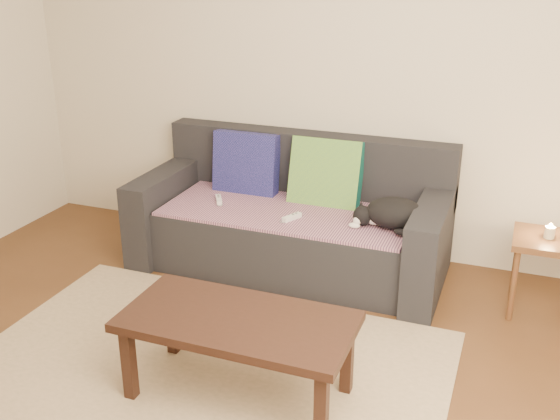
{
  "coord_description": "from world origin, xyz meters",
  "views": [
    {
      "loc": [
        1.41,
        -2.36,
        2.05
      ],
      "look_at": [
        0.05,
        1.2,
        0.55
      ],
      "focal_mm": 42.0,
      "sensor_mm": 36.0,
      "label": 1
    }
  ],
  "objects_px": {
    "cat": "(392,214)",
    "wii_remote_a": "(219,200)",
    "side_table": "(547,251)",
    "sofa": "(292,223)",
    "wii_remote_b": "(292,217)",
    "coffee_table": "(238,328)"
  },
  "relations": [
    {
      "from": "sofa",
      "to": "cat",
      "type": "xyz_separation_m",
      "value": [
        0.71,
        -0.14,
        0.22
      ]
    },
    {
      "from": "wii_remote_a",
      "to": "sofa",
      "type": "bearing_deg",
      "value": -107.3
    },
    {
      "from": "coffee_table",
      "to": "wii_remote_b",
      "type": "bearing_deg",
      "value": 98.14
    },
    {
      "from": "wii_remote_a",
      "to": "wii_remote_b",
      "type": "relative_size",
      "value": 1.0
    },
    {
      "from": "cat",
      "to": "wii_remote_a",
      "type": "height_order",
      "value": "cat"
    },
    {
      "from": "sofa",
      "to": "coffee_table",
      "type": "bearing_deg",
      "value": -80.07
    },
    {
      "from": "cat",
      "to": "wii_remote_a",
      "type": "bearing_deg",
      "value": -158.07
    },
    {
      "from": "sofa",
      "to": "wii_remote_a",
      "type": "relative_size",
      "value": 14.0
    },
    {
      "from": "sofa",
      "to": "wii_remote_a",
      "type": "distance_m",
      "value": 0.54
    },
    {
      "from": "side_table",
      "to": "wii_remote_a",
      "type": "bearing_deg",
      "value": -179.37
    },
    {
      "from": "wii_remote_a",
      "to": "wii_remote_b",
      "type": "xyz_separation_m",
      "value": [
        0.58,
        -0.12,
        0.0
      ]
    },
    {
      "from": "wii_remote_b",
      "to": "coffee_table",
      "type": "bearing_deg",
      "value": -146.84
    },
    {
      "from": "wii_remote_a",
      "to": "wii_remote_b",
      "type": "distance_m",
      "value": 0.6
    },
    {
      "from": "cat",
      "to": "side_table",
      "type": "xyz_separation_m",
      "value": [
        0.92,
        0.05,
        -0.13
      ]
    },
    {
      "from": "sofa",
      "to": "wii_remote_a",
      "type": "bearing_deg",
      "value": -167.1
    },
    {
      "from": "wii_remote_b",
      "to": "cat",
      "type": "bearing_deg",
      "value": -56.13
    },
    {
      "from": "wii_remote_a",
      "to": "coffee_table",
      "type": "xyz_separation_m",
      "value": [
        0.76,
        -1.37,
        -0.07
      ]
    },
    {
      "from": "wii_remote_b",
      "to": "sofa",
      "type": "bearing_deg",
      "value": 43.96
    },
    {
      "from": "wii_remote_b",
      "to": "side_table",
      "type": "distance_m",
      "value": 1.56
    },
    {
      "from": "coffee_table",
      "to": "side_table",
      "type": "bearing_deg",
      "value": 45.5
    },
    {
      "from": "cat",
      "to": "sofa",
      "type": "bearing_deg",
      "value": -168.06
    },
    {
      "from": "cat",
      "to": "wii_remote_b",
      "type": "bearing_deg",
      "value": -148.01
    }
  ]
}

